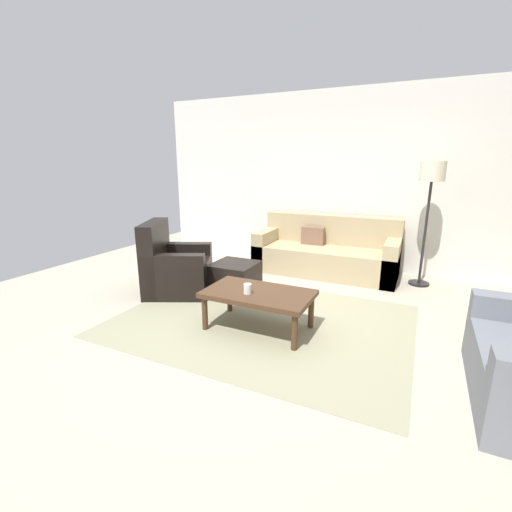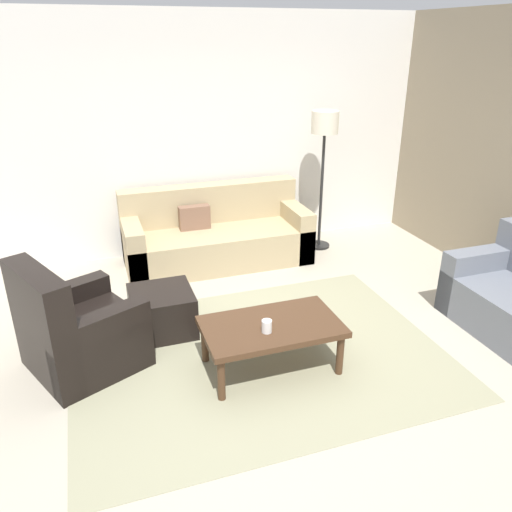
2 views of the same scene
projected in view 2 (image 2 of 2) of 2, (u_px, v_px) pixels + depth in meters
name	position (u px, v px, depth m)	size (l,w,h in m)	color
ground_plane	(259.00, 356.00, 4.32)	(8.00, 8.00, 0.00)	#B2A893
rear_partition	(188.00, 137.00, 6.01)	(6.00, 0.12, 2.80)	silver
area_rug	(259.00, 355.00, 4.32)	(3.10, 2.32, 0.01)	gray
couch_main	(215.00, 236.00, 6.08)	(2.16, 0.89, 0.88)	tan
armchair_leather	(75.00, 336.00, 4.05)	(1.06, 1.06, 0.95)	black
ottoman	(162.00, 311.00, 4.62)	(0.56, 0.56, 0.40)	black
coffee_table	(271.00, 330.00, 4.03)	(1.10, 0.64, 0.41)	#472D1C
cup	(267.00, 326.00, 3.89)	(0.08, 0.08, 0.10)	white
lamp_standing	(324.00, 137.00, 6.00)	(0.32, 0.32, 1.71)	black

